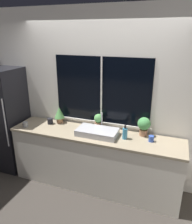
% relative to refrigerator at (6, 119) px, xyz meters
% --- Properties ---
extents(ground_plane, '(14.00, 14.00, 0.00)m').
position_rel_refrigerator_xyz_m(ground_plane, '(1.69, -0.32, -0.89)').
color(ground_plane, '#38332D').
extents(wall_back, '(8.00, 0.09, 2.70)m').
position_rel_refrigerator_xyz_m(wall_back, '(1.69, 0.30, 0.46)').
color(wall_back, silver).
rests_on(wall_back, ground_plane).
extents(wall_left, '(0.06, 7.00, 2.70)m').
position_rel_refrigerator_xyz_m(wall_left, '(-0.61, 1.18, 0.46)').
color(wall_left, silver).
rests_on(wall_left, ground_plane).
extents(counter, '(2.61, 0.57, 0.90)m').
position_rel_refrigerator_xyz_m(counter, '(1.69, -0.04, -0.44)').
color(counter, silver).
rests_on(counter, ground_plane).
extents(refrigerator, '(0.67, 0.66, 1.79)m').
position_rel_refrigerator_xyz_m(refrigerator, '(0.00, 0.00, 0.00)').
color(refrigerator, black).
rests_on(refrigerator, ground_plane).
extents(sink, '(0.59, 0.38, 0.28)m').
position_rel_refrigerator_xyz_m(sink, '(1.74, -0.05, 0.06)').
color(sink, '#ADADB2').
rests_on(sink, counter).
extents(potted_plant_left, '(0.17, 0.17, 0.27)m').
position_rel_refrigerator_xyz_m(potted_plant_left, '(0.99, 0.16, 0.17)').
color(potted_plant_left, '#9E6B4C').
rests_on(potted_plant_left, counter).
extents(potted_plant_center, '(0.14, 0.14, 0.24)m').
position_rel_refrigerator_xyz_m(potted_plant_center, '(1.68, 0.16, 0.14)').
color(potted_plant_center, '#9E6B4C').
rests_on(potted_plant_center, counter).
extents(potted_plant_right, '(0.19, 0.19, 0.28)m').
position_rel_refrigerator_xyz_m(potted_plant_right, '(2.38, 0.16, 0.17)').
color(potted_plant_right, '#9E6B4C').
rests_on(potted_plant_right, counter).
extents(soap_bottle, '(0.07, 0.07, 0.20)m').
position_rel_refrigerator_xyz_m(soap_bottle, '(2.15, -0.04, 0.10)').
color(soap_bottle, teal).
rests_on(soap_bottle, counter).
extents(mug_grey, '(0.08, 0.08, 0.08)m').
position_rel_refrigerator_xyz_m(mug_grey, '(0.56, -0.18, 0.05)').
color(mug_grey, gray).
rests_on(mug_grey, counter).
extents(mug_black, '(0.09, 0.09, 0.09)m').
position_rel_refrigerator_xyz_m(mug_black, '(0.87, 0.07, 0.06)').
color(mug_black, black).
rests_on(mug_black, counter).
extents(mug_blue, '(0.07, 0.07, 0.08)m').
position_rel_refrigerator_xyz_m(mug_blue, '(2.51, 0.01, 0.05)').
color(mug_blue, '#3351AD').
rests_on(mug_blue, counter).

